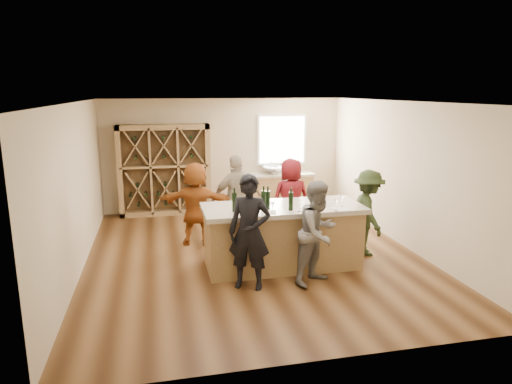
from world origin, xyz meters
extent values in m
cube|color=#54351B|center=(0.00, 0.00, -0.05)|extent=(6.00, 7.00, 0.10)
cube|color=white|center=(0.00, 0.00, 2.85)|extent=(6.00, 7.00, 0.10)
cube|color=#C3B08E|center=(0.00, 3.55, 1.40)|extent=(6.00, 0.10, 2.80)
cube|color=#C3B08E|center=(0.00, -3.55, 1.40)|extent=(6.00, 0.10, 2.80)
cube|color=#C3B08E|center=(-3.05, 0.00, 1.40)|extent=(0.10, 7.00, 2.80)
cube|color=#C3B08E|center=(3.05, 0.00, 1.40)|extent=(0.10, 7.00, 2.80)
cube|color=white|center=(1.50, 3.47, 1.75)|extent=(1.30, 0.06, 1.30)
cube|color=white|center=(1.50, 3.44, 1.75)|extent=(1.18, 0.01, 1.18)
cube|color=olive|center=(-1.50, 3.27, 1.10)|extent=(2.20, 0.45, 2.20)
cube|color=olive|center=(1.40, 3.20, 0.43)|extent=(1.60, 0.58, 0.86)
cube|color=#B1A891|center=(1.40, 3.20, 0.89)|extent=(1.70, 0.62, 0.06)
imported|color=silver|center=(1.20, 3.20, 1.01)|extent=(0.54, 0.54, 0.19)
cylinder|color=silver|center=(1.20, 3.38, 1.07)|extent=(0.02, 0.02, 0.30)
cube|color=olive|center=(0.38, -0.64, 0.50)|extent=(2.60, 1.00, 1.00)
cube|color=#B1A891|center=(0.38, -0.64, 1.04)|extent=(2.72, 1.12, 0.08)
cylinder|color=black|center=(-0.48, -0.83, 1.23)|extent=(0.09, 0.09, 0.31)
cylinder|color=black|center=(-0.30, -0.93, 1.21)|extent=(0.07, 0.07, 0.27)
cylinder|color=black|center=(-0.19, -0.72, 1.24)|extent=(0.09, 0.09, 0.32)
cylinder|color=black|center=(-0.01, -0.87, 1.24)|extent=(0.11, 0.11, 0.33)
cylinder|color=black|center=(0.08, -0.80, 1.23)|extent=(0.08, 0.08, 0.31)
cone|color=white|center=(0.09, -1.07, 1.17)|extent=(0.09, 0.09, 0.18)
cone|color=white|center=(0.55, -1.06, 1.17)|extent=(0.08, 0.08, 0.19)
cone|color=white|center=(1.14, -1.14, 1.18)|extent=(0.09, 0.09, 0.19)
cone|color=white|center=(0.84, -0.78, 1.18)|extent=(0.10, 0.10, 0.20)
cone|color=white|center=(1.35, -0.89, 1.17)|extent=(0.09, 0.09, 0.19)
cube|color=white|center=(0.07, -1.00, 1.08)|extent=(0.27, 0.32, 0.00)
cube|color=white|center=(0.66, -1.04, 1.08)|extent=(0.31, 0.37, 0.00)
cube|color=white|center=(1.27, -1.04, 1.08)|extent=(0.26, 0.31, 0.00)
imported|color=black|center=(-0.35, -1.39, 0.89)|extent=(0.79, 0.70, 1.78)
imported|color=slate|center=(0.74, -1.43, 0.83)|extent=(0.91, 0.81, 1.65)
imported|color=#263319|center=(2.08, -0.40, 0.80)|extent=(0.59, 1.08, 1.59)
imported|color=gray|center=(-0.15, 0.82, 0.88)|extent=(1.10, 0.67, 1.77)
imported|color=#590F14|center=(0.96, 0.82, 0.83)|extent=(0.87, 0.62, 1.66)
imported|color=#994C19|center=(-0.96, 0.85, 0.83)|extent=(1.62, 0.94, 1.65)
cylinder|color=black|center=(0.43, -0.94, 1.23)|extent=(0.07, 0.07, 0.30)
camera|label=1|loc=(-1.67, -7.86, 3.00)|focal=32.00mm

